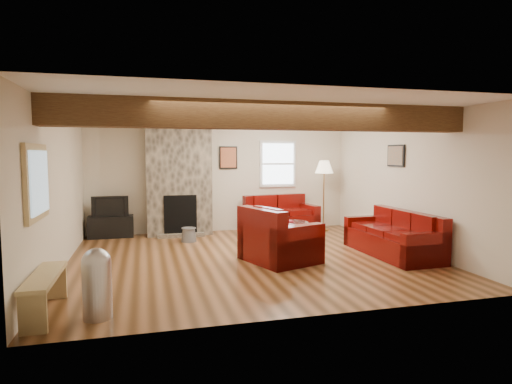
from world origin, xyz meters
TOP-DOWN VIEW (x-y plane):
  - room at (0.00, 0.00)m, footprint 8.00×8.00m
  - oak_beam at (0.00, -1.25)m, footprint 6.00×0.36m
  - chimney_breast at (-1.00, 2.49)m, footprint 1.40×0.67m
  - back_window at (1.35, 2.71)m, footprint 0.90×0.08m
  - hatch_window at (-2.96, -1.50)m, footprint 0.08×1.00m
  - ceiling_dome at (0.90, 0.90)m, footprint 0.40×0.40m
  - artwork_back at (0.15, 2.71)m, footprint 0.42×0.06m
  - artwork_right at (2.96, 0.30)m, footprint 0.06×0.55m
  - sofa_three at (2.48, -0.40)m, footprint 0.88×2.01m
  - loveseat at (1.29, 2.23)m, footprint 1.69×1.15m
  - armchair_red at (0.43, -0.33)m, footprint 1.31×1.39m
  - coffee_table at (0.99, 0.99)m, footprint 0.88×0.88m
  - tv_cabinet at (-2.45, 2.53)m, footprint 0.93×0.37m
  - television at (-2.45, 2.53)m, footprint 0.75×0.10m
  - floor_lamp at (2.31, 2.20)m, footprint 0.42×0.42m
  - pine_bench at (-2.83, -1.95)m, footprint 0.28×1.20m
  - pedal_bin at (-2.26, -2.21)m, footprint 0.33×0.33m
  - coal_bucket at (-0.88, 1.66)m, footprint 0.31×0.31m

SIDE VIEW (x-z plane):
  - coal_bucket at x=-0.88m, z-range 0.00..0.29m
  - coffee_table at x=0.99m, z-range -0.01..0.44m
  - pine_bench at x=-2.83m, z-range 0.00..0.45m
  - tv_cabinet at x=-2.45m, z-range 0.00..0.46m
  - sofa_three at x=2.48m, z-range 0.00..0.77m
  - pedal_bin at x=-2.26m, z-range 0.00..0.77m
  - loveseat at x=1.29m, z-range 0.00..0.83m
  - armchair_red at x=0.43m, z-range 0.00..0.91m
  - television at x=-2.45m, z-range 0.46..0.90m
  - chimney_breast at x=-1.00m, z-range -0.03..2.47m
  - room at x=0.00m, z-range -2.75..5.25m
  - floor_lamp at x=2.31m, z-range 0.58..2.21m
  - hatch_window at x=-2.96m, z-range 1.00..1.90m
  - back_window at x=1.35m, z-range 1.00..2.10m
  - artwork_back at x=0.15m, z-range 1.44..1.96m
  - artwork_right at x=2.96m, z-range 1.54..1.96m
  - oak_beam at x=0.00m, z-range 2.12..2.50m
  - ceiling_dome at x=0.90m, z-range 2.35..2.53m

